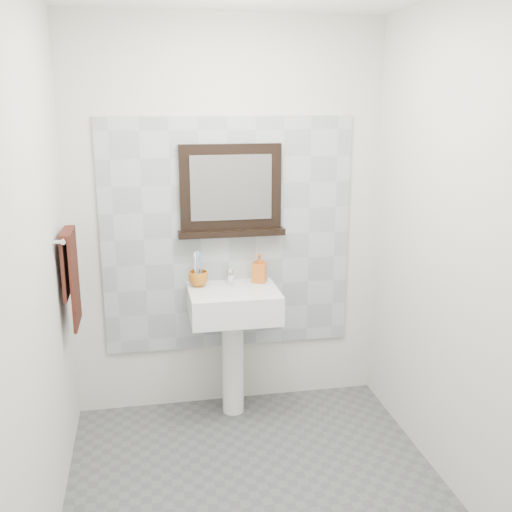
{
  "coord_description": "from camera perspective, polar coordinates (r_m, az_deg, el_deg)",
  "views": [
    {
      "loc": [
        -0.53,
        -2.62,
        1.99
      ],
      "look_at": [
        0.08,
        0.55,
        1.15
      ],
      "focal_mm": 42.0,
      "sensor_mm": 36.0,
      "label": 1
    }
  ],
  "objects": [
    {
      "name": "floor",
      "position": [
        3.34,
        0.47,
        -22.06
      ],
      "size": [
        2.0,
        2.2,
        0.01
      ],
      "primitive_type": "cube",
      "color": "#525456",
      "rests_on": "ground"
    },
    {
      "name": "back_wall",
      "position": [
        3.83,
        -2.7,
        3.43
      ],
      "size": [
        2.0,
        0.01,
        2.5
      ],
      "primitive_type": "cube",
      "color": "silver",
      "rests_on": "ground"
    },
    {
      "name": "front_wall",
      "position": [
        1.78,
        7.62,
        -10.23
      ],
      "size": [
        2.0,
        0.01,
        2.5
      ],
      "primitive_type": "cube",
      "color": "silver",
      "rests_on": "ground"
    },
    {
      "name": "left_wall",
      "position": [
        2.77,
        -20.23,
        -1.87
      ],
      "size": [
        0.01,
        2.2,
        2.5
      ],
      "primitive_type": "cube",
      "color": "silver",
      "rests_on": "ground"
    },
    {
      "name": "right_wall",
      "position": [
        3.13,
        18.81,
        0.08
      ],
      "size": [
        0.01,
        2.2,
        2.5
      ],
      "primitive_type": "cube",
      "color": "silver",
      "rests_on": "ground"
    },
    {
      "name": "splashback",
      "position": [
        3.84,
        -2.66,
        1.93
      ],
      "size": [
        1.6,
        0.02,
        1.5
      ],
      "primitive_type": "cube",
      "color": "#A2ABAF",
      "rests_on": "back_wall"
    },
    {
      "name": "pedestal_sink",
      "position": [
        3.77,
        -2.16,
        -5.81
      ],
      "size": [
        0.55,
        0.44,
        0.96
      ],
      "color": "white",
      "rests_on": "ground"
    },
    {
      "name": "toothbrush_cup",
      "position": [
        3.77,
        -5.51,
        -2.17
      ],
      "size": [
        0.13,
        0.13,
        0.1
      ],
      "primitive_type": "imported",
      "rotation": [
        0.0,
        0.0,
        0.08
      ],
      "color": "#B56415",
      "rests_on": "pedestal_sink"
    },
    {
      "name": "toothbrushes",
      "position": [
        3.75,
        -5.59,
        -1.06
      ],
      "size": [
        0.05,
        0.04,
        0.21
      ],
      "color": "white",
      "rests_on": "toothbrush_cup"
    },
    {
      "name": "soap_dispenser",
      "position": [
        3.83,
        0.33,
        -1.12
      ],
      "size": [
        0.11,
        0.11,
        0.19
      ],
      "primitive_type": "imported",
      "rotation": [
        0.0,
        0.0,
        -0.42
      ],
      "color": "#C33E16",
      "rests_on": "pedestal_sink"
    },
    {
      "name": "framed_mirror",
      "position": [
        3.77,
        -2.43,
        6.06
      ],
      "size": [
        0.68,
        0.11,
        0.57
      ],
      "color": "black",
      "rests_on": "back_wall"
    },
    {
      "name": "towel_bar",
      "position": [
        3.44,
        -17.6,
        2.01
      ],
      "size": [
        0.07,
        0.4,
        0.03
      ],
      "color": "silver",
      "rests_on": "left_wall"
    },
    {
      "name": "hand_towel",
      "position": [
        3.49,
        -17.23,
        -1.35
      ],
      "size": [
        0.06,
        0.3,
        0.55
      ],
      "color": "black",
      "rests_on": "towel_bar"
    }
  ]
}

